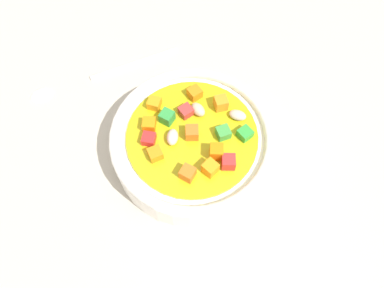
% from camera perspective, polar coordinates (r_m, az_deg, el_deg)
% --- Properties ---
extents(ground_plane, '(1.40, 1.40, 0.02)m').
position_cam_1_polar(ground_plane, '(0.46, 0.00, -1.99)').
color(ground_plane, '#BAB2A0').
extents(soup_bowl_main, '(0.19, 0.19, 0.06)m').
position_cam_1_polar(soup_bowl_main, '(0.43, 0.01, 0.16)').
color(soup_bowl_main, white).
rests_on(soup_bowl_main, ground_plane).
extents(spoon, '(0.18, 0.14, 0.01)m').
position_cam_1_polar(spoon, '(0.53, -14.55, 10.32)').
color(spoon, silver).
rests_on(spoon, ground_plane).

